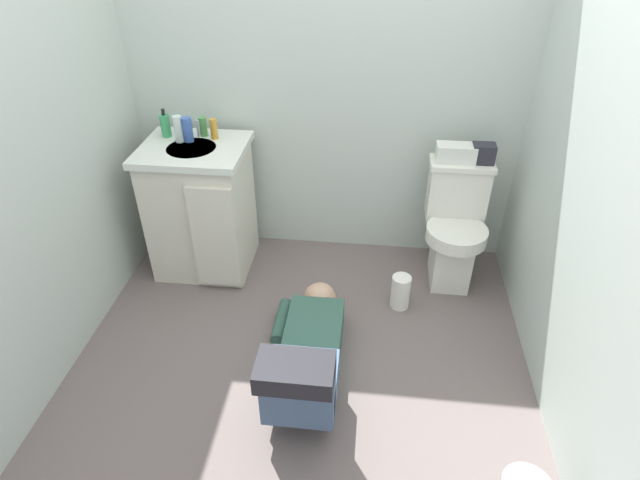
# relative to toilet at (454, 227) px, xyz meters

# --- Properties ---
(ground_plane) EXTENTS (2.83, 3.12, 0.04)m
(ground_plane) POSITION_rel_toilet_xyz_m (-0.81, -0.77, -0.39)
(ground_plane) COLOR #685D5A
(wall_back) EXTENTS (2.49, 0.08, 2.40)m
(wall_back) POSITION_rel_toilet_xyz_m (-0.81, 0.32, 0.83)
(wall_back) COLOR #B7C5BC
(wall_back) RESTS_ON ground_plane
(wall_left) EXTENTS (0.08, 2.12, 2.40)m
(wall_left) POSITION_rel_toilet_xyz_m (-2.02, -0.77, 0.83)
(wall_left) COLOR #B7C5BC
(wall_left) RESTS_ON ground_plane
(wall_right) EXTENTS (0.08, 2.12, 2.40)m
(wall_right) POSITION_rel_toilet_xyz_m (0.39, -0.77, 0.83)
(wall_right) COLOR #B7C5BC
(wall_right) RESTS_ON ground_plane
(toilet) EXTENTS (0.36, 0.46, 0.75)m
(toilet) POSITION_rel_toilet_xyz_m (0.00, 0.00, 0.00)
(toilet) COLOR silver
(toilet) RESTS_ON ground_plane
(vanity_cabinet) EXTENTS (0.60, 0.53, 0.82)m
(vanity_cabinet) POSITION_rel_toilet_xyz_m (-1.53, -0.03, 0.05)
(vanity_cabinet) COLOR beige
(vanity_cabinet) RESTS_ON ground_plane
(faucet) EXTENTS (0.02, 0.02, 0.10)m
(faucet) POSITION_rel_toilet_xyz_m (-1.53, 0.11, 0.50)
(faucet) COLOR silver
(faucet) RESTS_ON vanity_cabinet
(person_plumber) EXTENTS (0.39, 1.06, 0.52)m
(person_plumber) POSITION_rel_toilet_xyz_m (-0.76, -0.94, -0.19)
(person_plumber) COLOR #33594C
(person_plumber) RESTS_ON ground_plane
(tissue_box) EXTENTS (0.22, 0.11, 0.10)m
(tissue_box) POSITION_rel_toilet_xyz_m (-0.05, 0.09, 0.43)
(tissue_box) COLOR silver
(tissue_box) RESTS_ON toilet
(toiletry_bag) EXTENTS (0.12, 0.09, 0.11)m
(toiletry_bag) POSITION_rel_toilet_xyz_m (0.10, 0.09, 0.44)
(toiletry_bag) COLOR #26262D
(toiletry_bag) RESTS_ON toilet
(soap_dispenser) EXTENTS (0.06, 0.06, 0.17)m
(soap_dispenser) POSITION_rel_toilet_xyz_m (-1.72, 0.09, 0.52)
(soap_dispenser) COLOR #3AA05E
(soap_dispenser) RESTS_ON vanity_cabinet
(bottle_clear) EXTENTS (0.05, 0.05, 0.15)m
(bottle_clear) POSITION_rel_toilet_xyz_m (-1.62, 0.03, 0.53)
(bottle_clear) COLOR silver
(bottle_clear) RESTS_ON vanity_cabinet
(bottle_blue) EXTENTS (0.05, 0.05, 0.14)m
(bottle_blue) POSITION_rel_toilet_xyz_m (-1.57, 0.04, 0.52)
(bottle_blue) COLOR #3A61B6
(bottle_blue) RESTS_ON vanity_cabinet
(bottle_green) EXTENTS (0.05, 0.05, 0.11)m
(bottle_green) POSITION_rel_toilet_xyz_m (-1.51, 0.12, 0.51)
(bottle_green) COLOR #4D964B
(bottle_green) RESTS_ON vanity_cabinet
(bottle_amber) EXTENTS (0.04, 0.04, 0.12)m
(bottle_amber) POSITION_rel_toilet_xyz_m (-1.43, 0.09, 0.51)
(bottle_amber) COLOR gold
(bottle_amber) RESTS_ON vanity_cabinet
(paper_towel_roll) EXTENTS (0.11, 0.11, 0.21)m
(paper_towel_roll) POSITION_rel_toilet_xyz_m (-0.30, -0.32, -0.26)
(paper_towel_roll) COLOR white
(paper_towel_roll) RESTS_ON ground_plane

